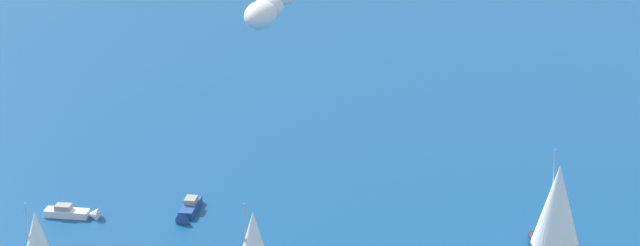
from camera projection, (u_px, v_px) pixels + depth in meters
name	position (u px, v px, depth m)	size (l,w,h in m)	color
sailboat_far_stbd	(557.00, 210.00, 153.13)	(7.54, 10.99, 13.70)	black
motorboat_offshore	(188.00, 210.00, 166.83)	(6.79, 6.11, 2.11)	#23478C
motorboat_outer_ring_c	(74.00, 213.00, 165.88)	(6.06, 6.75, 2.10)	white
sailboat_outer_ring_d	(37.00, 245.00, 147.67)	(8.01, 5.94, 10.18)	#33704C
smoke_trail_lead	(274.00, 4.00, 115.57)	(16.81, 12.05, 3.00)	silver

